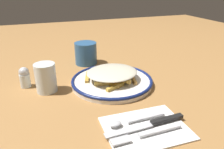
{
  "coord_description": "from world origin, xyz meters",
  "views": [
    {
      "loc": [
        -0.63,
        0.23,
        0.33
      ],
      "look_at": [
        0.0,
        0.0,
        0.04
      ],
      "focal_mm": 34.48,
      "sensor_mm": 36.0,
      "label": 1
    }
  ],
  "objects": [
    {
      "name": "salt_shaker",
      "position": [
        0.08,
        0.28,
        0.03
      ],
      "size": [
        0.03,
        0.03,
        0.07
      ],
      "color": "silver",
      "rests_on": "ground_plane"
    },
    {
      "name": "napkin",
      "position": [
        -0.26,
        0.01,
        0.0
      ],
      "size": [
        0.16,
        0.2,
        0.01
      ],
      "primitive_type": "cube",
      "rotation": [
        0.0,
        0.0,
        -0.03
      ],
      "color": "white",
      "rests_on": "ground_plane"
    },
    {
      "name": "spoon",
      "position": [
        -0.23,
        0.04,
        0.01
      ],
      "size": [
        0.02,
        0.15,
        0.01
      ],
      "color": "silver",
      "rests_on": "napkin"
    },
    {
      "name": "knife",
      "position": [
        -0.26,
        -0.01,
        0.01
      ],
      "size": [
        0.02,
        0.21,
        0.01
      ],
      "color": "black",
      "rests_on": "napkin"
    },
    {
      "name": "plate",
      "position": [
        0.0,
        0.0,
        0.01
      ],
      "size": [
        0.28,
        0.28,
        0.02
      ],
      "color": "silver",
      "rests_on": "ground_plane"
    },
    {
      "name": "fries_heap",
      "position": [
        -0.0,
        -0.0,
        0.04
      ],
      "size": [
        0.18,
        0.2,
        0.04
      ],
      "color": "#E8BB52",
      "rests_on": "plate"
    },
    {
      "name": "water_glass",
      "position": [
        0.02,
        0.21,
        0.05
      ],
      "size": [
        0.07,
        0.07,
        0.09
      ],
      "primitive_type": "cylinder",
      "color": "silver",
      "rests_on": "ground_plane"
    },
    {
      "name": "fork",
      "position": [
        -0.29,
        0.02,
        0.01
      ],
      "size": [
        0.02,
        0.18,
        0.01
      ],
      "color": "silver",
      "rests_on": "napkin"
    },
    {
      "name": "ground_plane",
      "position": [
        0.0,
        0.0,
        0.0
      ],
      "size": [
        2.6,
        2.6,
        0.0
      ],
      "primitive_type": "plane",
      "color": "olive"
    },
    {
      "name": "coffee_mug",
      "position": [
        0.23,
        0.04,
        0.05
      ],
      "size": [
        0.12,
        0.09,
        0.09
      ],
      "color": "#2B588A",
      "rests_on": "ground_plane"
    }
  ]
}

